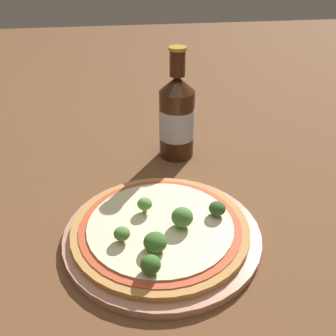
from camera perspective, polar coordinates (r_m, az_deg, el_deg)
name	(u,v)px	position (r m, az deg, el deg)	size (l,w,h in m)	color
ground_plane	(150,227)	(0.63, -2.60, -8.56)	(3.00, 3.00, 0.00)	brown
plate	(162,234)	(0.60, -0.86, -9.63)	(0.30, 0.30, 0.01)	tan
pizza	(160,228)	(0.59, -1.12, -8.69)	(0.27, 0.27, 0.01)	#B77F42
broccoli_floret_0	(151,265)	(0.51, -2.54, -13.84)	(0.03, 0.03, 0.03)	#89A866
broccoli_floret_1	(182,217)	(0.58, 2.07, -7.14)	(0.03, 0.03, 0.03)	#89A866
broccoli_floret_2	(155,242)	(0.54, -1.95, -10.71)	(0.03, 0.03, 0.03)	#89A866
broccoli_floret_3	(217,208)	(0.60, 7.15, -5.85)	(0.03, 0.03, 0.02)	#89A866
broccoli_floret_4	(145,204)	(0.60, -3.40, -5.24)	(0.02, 0.02, 0.02)	#89A866
broccoli_floret_5	(122,234)	(0.56, -6.70, -9.47)	(0.02, 0.02, 0.02)	#89A866
beer_bottle	(177,117)	(0.78, 1.28, 7.46)	(0.07, 0.07, 0.22)	#381E0F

